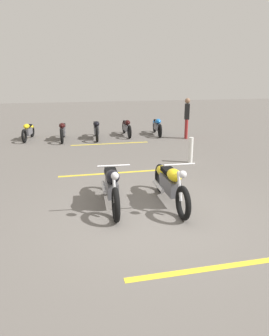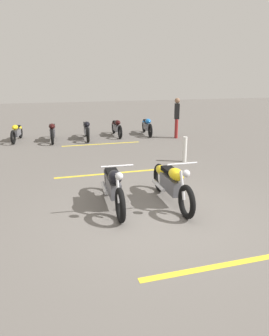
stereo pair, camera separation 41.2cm
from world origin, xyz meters
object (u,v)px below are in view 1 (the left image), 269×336
Objects in this scene: motorcycle_row_left at (126,127)px; motorcycle_row_center at (96,129)px; motorcycle_row_far_left at (157,126)px; motorcycle_row_far_right at (28,131)px; motorcycle_dark_foreground at (111,184)px; bollard_post at (191,150)px; motorcycle_bright_foreground at (170,183)px; bystander_near_row at (187,116)px; motorcycle_row_right at (63,130)px.

motorcycle_row_left is 0.94× the size of motorcycle_row_center.
motorcycle_row_far_right is at bearing -83.64° from motorcycle_row_far_left.
motorcycle_dark_foreground is 8.38m from motorcycle_row_far_right.
motorcycle_row_far_left is 5.11m from bollard_post.
bollard_post is at bearing 151.30° from motorcycle_bright_foreground.
bollard_post reaches higher than motorcycle_row_left.
bystander_near_row reaches higher than motorcycle_row_far_left.
motorcycle_row_center is 1.03× the size of motorcycle_row_right.
motorcycle_bright_foreground is 1.10× the size of motorcycle_row_left.
bollard_post is at bearing 32.30° from motorcycle_row_center.
motorcycle_dark_foreground is 2.74× the size of bollard_post.
bollard_post is (-5.28, -5.30, 0.01)m from motorcycle_row_far_right.
motorcycle_row_far_right is 2.35× the size of bollard_post.
bystander_near_row is at bearing 46.21° from motorcycle_row_far_left.
motorcycle_row_left is 4.37m from motorcycle_row_far_right.
motorcycle_row_far_left is 2.55× the size of bollard_post.
motorcycle_row_left is 1.06× the size of motorcycle_row_far_right.
motorcycle_row_center is at bearing -173.34° from motorcycle_bright_foreground.
motorcycle_bright_foreground is 1.07× the size of motorcycle_row_far_left.
motorcycle_dark_foreground reaches higher than bollard_post.
motorcycle_bright_foreground is 7.83m from motorcycle_row_center.
motorcycle_bright_foreground reaches higher than motorcycle_row_center.
motorcycle_row_left is at bearing 98.76° from motorcycle_row_far_right.
motorcycle_row_center is at bearing -176.54° from bystander_near_row.
bystander_near_row reaches higher than motorcycle_dark_foreground.
motorcycle_dark_foreground is 7.63m from motorcycle_row_right.
bystander_near_row is at bearing 82.13° from motorcycle_row_center.
motorcycle_row_far_right is 1.08× the size of bystander_near_row.
motorcycle_row_left is (8.20, -0.89, -0.05)m from motorcycle_bright_foreground.
motorcycle_dark_foreground reaches higher than motorcycle_row_far_right.
bystander_near_row reaches higher than motorcycle_row_far_right.
motorcycle_row_right is 6.15m from bollard_post.
motorcycle_row_right is at bearing -172.90° from bystander_near_row.
motorcycle_row_far_left is 1.17× the size of bystander_near_row.
bystander_near_row is at bearing 88.10° from motorcycle_row_far_right.
motorcycle_bright_foreground reaches higher than bollard_post.
bystander_near_row is at bearing -21.13° from bollard_post.
motorcycle_row_center is at bearing 179.73° from motorcycle_dark_foreground.
motorcycle_row_far_right is (0.09, 4.37, -0.02)m from motorcycle_row_left.
motorcycle_row_right is (0.00, 1.46, -0.01)m from motorcycle_row_center.
motorcycle_row_far_left reaches higher than motorcycle_row_far_right.
bollard_post is at bearing 55.10° from motorcycle_row_far_right.
bystander_near_row is at bearing 84.51° from motorcycle_row_right.
motorcycle_dark_foreground is 8.07m from bystander_near_row.
bystander_near_row is at bearing 156.74° from motorcycle_bright_foreground.
bollard_post is at bearing 137.14° from motorcycle_dark_foreground.
motorcycle_row_far_right is at bearing -159.70° from motorcycle_dark_foreground.
bollard_post is (-5.09, 0.53, -0.02)m from motorcycle_row_far_left.
motorcycle_row_right is 2.56× the size of bollard_post.
motorcycle_bright_foreground is 8.99m from motorcycle_row_far_right.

